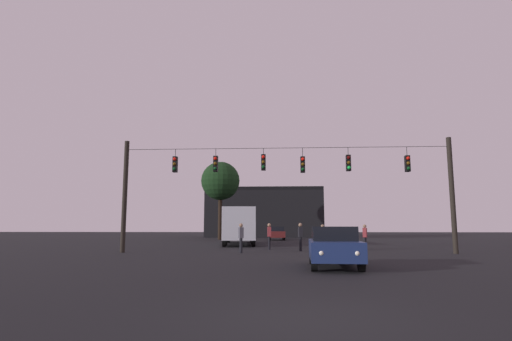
# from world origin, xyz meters

# --- Properties ---
(ground_plane) EXTENTS (168.00, 168.00, 0.00)m
(ground_plane) POSITION_xyz_m (0.00, 24.50, 0.00)
(ground_plane) COLOR black
(ground_plane) RESTS_ON ground
(overhead_signal_span) EXTENTS (19.54, 0.44, 6.71)m
(overhead_signal_span) POSITION_xyz_m (0.00, 16.96, 4.07)
(overhead_signal_span) COLOR black
(overhead_signal_span) RESTS_ON ground
(city_bus) EXTENTS (3.39, 11.17, 3.00)m
(city_bus) POSITION_xyz_m (-3.75, 28.38, 1.87)
(city_bus) COLOR #B7BCC6
(city_bus) RESTS_ON ground
(car_near_right) EXTENTS (2.03, 4.41, 1.52)m
(car_near_right) POSITION_xyz_m (1.70, 8.70, 0.80)
(car_near_right) COLOR navy
(car_near_right) RESTS_ON ground
(car_far_left) EXTENTS (1.89, 4.37, 1.52)m
(car_far_left) POSITION_xyz_m (-0.60, 39.85, 0.80)
(car_far_left) COLOR #511919
(car_far_left) RESTS_ON ground
(pedestrian_crossing_left) EXTENTS (0.35, 0.42, 1.71)m
(pedestrian_crossing_left) POSITION_xyz_m (-2.60, 17.06, 0.97)
(pedestrian_crossing_left) COLOR black
(pedestrian_crossing_left) RESTS_ON ground
(pedestrian_crossing_center) EXTENTS (0.25, 0.37, 1.66)m
(pedestrian_crossing_center) POSITION_xyz_m (2.43, 19.50, 0.94)
(pedestrian_crossing_center) COLOR black
(pedestrian_crossing_center) RESTS_ON ground
(pedestrian_crossing_right) EXTENTS (0.29, 0.39, 1.74)m
(pedestrian_crossing_right) POSITION_xyz_m (0.99, 19.04, 0.99)
(pedestrian_crossing_right) COLOR black
(pedestrian_crossing_right) RESTS_ON ground
(pedestrian_near_bus) EXTENTS (0.35, 0.42, 1.66)m
(pedestrian_near_bus) POSITION_xyz_m (5.31, 20.50, 0.94)
(pedestrian_near_bus) COLOR black
(pedestrian_near_bus) RESTS_ON ground
(pedestrian_trailing) EXTENTS (0.27, 0.38, 1.74)m
(pedestrian_trailing) POSITION_xyz_m (-1.01, 20.52, 0.99)
(pedestrian_trailing) COLOR black
(pedestrian_trailing) RESTS_ON ground
(corner_building) EXTENTS (16.79, 8.32, 7.13)m
(corner_building) POSITION_xyz_m (-2.46, 54.13, 3.56)
(corner_building) COLOR black
(corner_building) RESTS_ON ground
(tree_left_silhouette) EXTENTS (4.57, 4.57, 9.20)m
(tree_left_silhouette) POSITION_xyz_m (-7.27, 40.81, 6.87)
(tree_left_silhouette) COLOR black
(tree_left_silhouette) RESTS_ON ground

